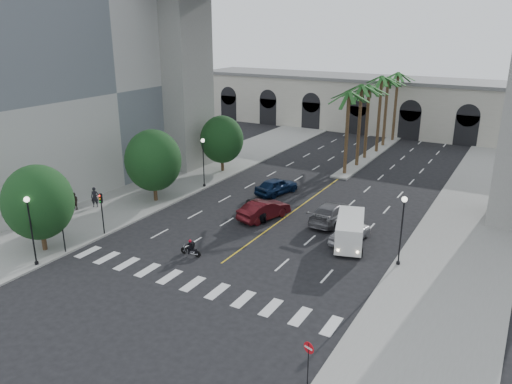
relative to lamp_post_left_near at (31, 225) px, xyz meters
name	(u,v)px	position (x,y,z in m)	size (l,w,h in m)	color
ground	(206,275)	(11.40, 5.00, -3.22)	(140.00, 140.00, 0.00)	black
sidewalk_left	(172,184)	(-3.60, 20.00, -3.15)	(8.00, 100.00, 0.15)	gray
sidewalk_right	(465,241)	(26.40, 20.00, -3.15)	(8.00, 100.00, 0.15)	gray
median	(371,155)	(11.40, 43.00, -3.12)	(2.00, 24.00, 0.20)	gray
building_left	(62,85)	(-15.60, 17.00, 7.09)	(16.50, 32.50, 20.60)	#BBBBB6
pier_building	(405,106)	(11.40, 60.00, 1.04)	(71.00, 10.50, 8.50)	beige
bridge	(369,3)	(14.82, 27.00, 15.29)	(75.00, 13.00, 26.00)	gray
palm_a	(349,96)	(11.40, 33.00, 5.88)	(3.20, 3.20, 10.30)	#47331E
palm_b	(362,89)	(11.50, 37.00, 6.15)	(3.20, 3.20, 10.60)	#47331E
palm_c	(369,89)	(11.20, 41.00, 5.69)	(3.20, 3.20, 10.10)	#47331E
palm_d	(382,80)	(11.55, 45.00, 6.43)	(3.20, 3.20, 10.90)	#47331E
palm_e	(388,81)	(11.30, 49.00, 5.97)	(3.20, 3.20, 10.40)	#47331E
palm_f	(398,76)	(11.60, 53.00, 6.24)	(3.20, 3.20, 10.70)	#47331E
street_tree_near	(38,202)	(-1.60, 2.00, 0.80)	(5.20, 5.20, 6.89)	#382616
street_tree_mid	(153,160)	(-1.60, 15.00, 0.99)	(5.44, 5.44, 7.21)	#382616
street_tree_far	(222,139)	(-1.60, 27.00, 0.68)	(5.04, 5.04, 6.68)	#382616
lamp_post_left_near	(31,225)	(0.00, 0.00, 0.00)	(0.40, 0.40, 5.35)	black
lamp_post_left_far	(203,158)	(0.00, 21.00, 0.00)	(0.40, 0.40, 5.35)	black
lamp_post_right	(402,225)	(22.80, 13.00, 0.00)	(0.40, 0.40, 5.35)	black
traffic_signal_near	(62,223)	(0.10, 2.50, -0.71)	(0.25, 0.18, 3.65)	black
traffic_signal_far	(102,207)	(0.10, 6.50, -0.71)	(0.25, 0.18, 3.65)	black
motorcycle_rider	(191,249)	(8.72, 6.95, -2.63)	(1.82, 0.49, 1.31)	black
car_a	(350,232)	(18.28, 15.42, -2.42)	(1.90, 4.72, 1.61)	#BDBCC1
car_b	(264,210)	(9.90, 16.28, -2.36)	(1.82, 5.22, 1.72)	#460E13
car_c	(256,208)	(8.83, 16.74, -2.52)	(2.34, 5.08, 1.41)	black
car_d	(332,213)	(15.47, 18.58, -2.36)	(2.40, 5.90, 1.71)	slate
car_e	(276,186)	(7.69, 22.96, -2.37)	(2.02, 5.02, 1.71)	#0D2041
cargo_van	(350,230)	(18.50, 14.63, -1.93)	(3.50, 5.79, 2.32)	silver
pedestrian_a	(95,197)	(-5.33, 10.69, -2.10)	(0.71, 0.47, 1.95)	black
pedestrian_b	(74,201)	(-6.46, 9.23, -2.25)	(0.80, 0.62, 1.65)	black
do_not_enter_sign	(309,355)	(22.25, -1.86, -1.40)	(0.60, 0.21, 2.51)	black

